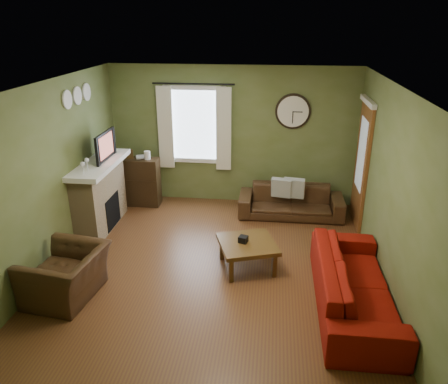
# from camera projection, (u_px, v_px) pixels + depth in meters

# --- Properties ---
(floor) EXTENTS (4.60, 5.20, 0.00)m
(floor) POSITION_uv_depth(u_px,v_px,m) (214.00, 269.00, 6.29)
(floor) COLOR #57331B
(floor) RESTS_ON ground
(ceiling) EXTENTS (4.60, 5.20, 0.00)m
(ceiling) POSITION_uv_depth(u_px,v_px,m) (212.00, 86.00, 5.32)
(ceiling) COLOR white
(ceiling) RESTS_ON ground
(wall_left) EXTENTS (0.00, 5.20, 2.60)m
(wall_left) POSITION_uv_depth(u_px,v_px,m) (49.00, 178.00, 6.06)
(wall_left) COLOR #5B6A37
(wall_left) RESTS_ON ground
(wall_right) EXTENTS (0.00, 5.20, 2.60)m
(wall_right) POSITION_uv_depth(u_px,v_px,m) (392.00, 193.00, 5.56)
(wall_right) COLOR #5B6A37
(wall_right) RESTS_ON ground
(wall_back) EXTENTS (4.60, 0.00, 2.60)m
(wall_back) POSITION_uv_depth(u_px,v_px,m) (232.00, 136.00, 8.20)
(wall_back) COLOR #5B6A37
(wall_back) RESTS_ON ground
(wall_front) EXTENTS (4.60, 0.00, 2.60)m
(wall_front) POSITION_uv_depth(u_px,v_px,m) (167.00, 304.00, 3.41)
(wall_front) COLOR #5B6A37
(wall_front) RESTS_ON ground
(fireplace) EXTENTS (0.40, 1.40, 1.10)m
(fireplace) POSITION_uv_depth(u_px,v_px,m) (100.00, 197.00, 7.37)
(fireplace) COLOR tan
(fireplace) RESTS_ON floor
(firebox) EXTENTS (0.04, 0.60, 0.55)m
(firebox) POSITION_uv_depth(u_px,v_px,m) (112.00, 211.00, 7.45)
(firebox) COLOR black
(firebox) RESTS_ON fireplace
(mantel) EXTENTS (0.58, 1.60, 0.08)m
(mantel) POSITION_uv_depth(u_px,v_px,m) (98.00, 164.00, 7.15)
(mantel) COLOR white
(mantel) RESTS_ON fireplace
(tv) EXTENTS (0.08, 0.60, 0.35)m
(tv) POSITION_uv_depth(u_px,v_px,m) (101.00, 149.00, 7.21)
(tv) COLOR black
(tv) RESTS_ON mantel
(tv_screen) EXTENTS (0.02, 0.62, 0.36)m
(tv_screen) POSITION_uv_depth(u_px,v_px,m) (106.00, 146.00, 7.18)
(tv_screen) COLOR #994C3F
(tv_screen) RESTS_ON mantel
(medallion_left) EXTENTS (0.28, 0.28, 0.03)m
(medallion_left) POSITION_uv_depth(u_px,v_px,m) (67.00, 100.00, 6.43)
(medallion_left) COLOR white
(medallion_left) RESTS_ON wall_left
(medallion_mid) EXTENTS (0.28, 0.28, 0.03)m
(medallion_mid) POSITION_uv_depth(u_px,v_px,m) (77.00, 96.00, 6.76)
(medallion_mid) COLOR white
(medallion_mid) RESTS_ON wall_left
(medallion_right) EXTENTS (0.28, 0.28, 0.03)m
(medallion_right) POSITION_uv_depth(u_px,v_px,m) (86.00, 92.00, 7.08)
(medallion_right) COLOR white
(medallion_right) RESTS_ON wall_left
(window_pane) EXTENTS (1.00, 0.02, 1.30)m
(window_pane) POSITION_uv_depth(u_px,v_px,m) (195.00, 125.00, 8.18)
(window_pane) COLOR silver
(window_pane) RESTS_ON wall_back
(curtain_rod) EXTENTS (0.03, 0.03, 1.50)m
(curtain_rod) POSITION_uv_depth(u_px,v_px,m) (193.00, 84.00, 7.80)
(curtain_rod) COLOR black
(curtain_rod) RESTS_ON wall_back
(curtain_left) EXTENTS (0.28, 0.04, 1.55)m
(curtain_left) POSITION_uv_depth(u_px,v_px,m) (165.00, 128.00, 8.17)
(curtain_left) COLOR silver
(curtain_left) RESTS_ON wall_back
(curtain_right) EXTENTS (0.28, 0.04, 1.55)m
(curtain_right) POSITION_uv_depth(u_px,v_px,m) (224.00, 130.00, 8.05)
(curtain_right) COLOR silver
(curtain_right) RESTS_ON wall_back
(wall_clock) EXTENTS (0.64, 0.06, 0.64)m
(wall_clock) POSITION_uv_depth(u_px,v_px,m) (293.00, 112.00, 7.85)
(wall_clock) COLOR white
(wall_clock) RESTS_ON wall_back
(door) EXTENTS (0.05, 0.90, 2.10)m
(door) POSITION_uv_depth(u_px,v_px,m) (362.00, 166.00, 7.36)
(door) COLOR brown
(door) RESTS_ON floor
(bookshelf) EXTENTS (0.77, 0.33, 0.92)m
(bookshelf) POSITION_uv_depth(u_px,v_px,m) (139.00, 182.00, 8.32)
(bookshelf) COLOR black
(bookshelf) RESTS_ON floor
(book) EXTENTS (0.25, 0.28, 0.02)m
(book) POSITION_uv_depth(u_px,v_px,m) (136.00, 156.00, 8.19)
(book) COLOR #4C3415
(book) RESTS_ON bookshelf
(sofa_brown) EXTENTS (1.86, 0.73, 0.54)m
(sofa_brown) POSITION_uv_depth(u_px,v_px,m) (291.00, 201.00, 7.91)
(sofa_brown) COLOR #352112
(sofa_brown) RESTS_ON floor
(pillow_left) EXTENTS (0.38, 0.16, 0.37)m
(pillow_left) POSITION_uv_depth(u_px,v_px,m) (294.00, 188.00, 7.77)
(pillow_left) COLOR #9DA5A2
(pillow_left) RESTS_ON sofa_brown
(pillow_right) EXTENTS (0.37, 0.17, 0.35)m
(pillow_right) POSITION_uv_depth(u_px,v_px,m) (281.00, 188.00, 7.79)
(pillow_right) COLOR #9DA5A2
(pillow_right) RESTS_ON sofa_brown
(sofa_red) EXTENTS (0.88, 2.26, 0.66)m
(sofa_red) POSITION_uv_depth(u_px,v_px,m) (354.00, 284.00, 5.37)
(sofa_red) COLOR #740D04
(sofa_red) RESTS_ON floor
(armchair) EXTENTS (0.98, 1.09, 0.64)m
(armchair) POSITION_uv_depth(u_px,v_px,m) (66.00, 275.00, 5.58)
(armchair) COLOR #352112
(armchair) RESTS_ON floor
(coffee_table) EXTENTS (0.97, 0.97, 0.41)m
(coffee_table) POSITION_uv_depth(u_px,v_px,m) (247.00, 255.00, 6.27)
(coffee_table) COLOR #4C3415
(coffee_table) RESTS_ON floor
(tissue_box) EXTENTS (0.15, 0.15, 0.09)m
(tissue_box) POSITION_uv_depth(u_px,v_px,m) (243.00, 243.00, 6.20)
(tissue_box) COLOR black
(tissue_box) RESTS_ON coffee_table
(wine_glass_a) EXTENTS (0.07, 0.07, 0.19)m
(wine_glass_a) POSITION_uv_depth(u_px,v_px,m) (83.00, 168.00, 6.54)
(wine_glass_a) COLOR white
(wine_glass_a) RESTS_ON mantel
(wine_glass_b) EXTENTS (0.07, 0.07, 0.21)m
(wine_glass_b) POSITION_uv_depth(u_px,v_px,m) (87.00, 164.00, 6.69)
(wine_glass_b) COLOR white
(wine_glass_b) RESTS_ON mantel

